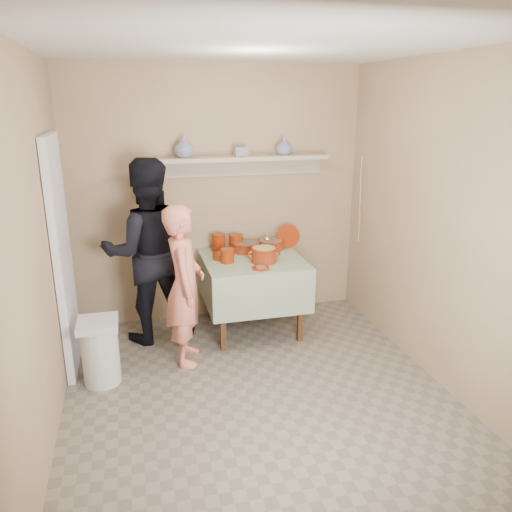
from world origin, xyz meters
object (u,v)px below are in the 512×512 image
object	(u,v)px
cazuela_rice	(264,254)
trash_bin	(100,351)
person_cook	(185,286)
serving_table	(253,269)
person_helper	(148,252)

from	to	relation	value
cazuela_rice	trash_bin	bearing A→B (deg)	-160.78
person_cook	cazuela_rice	distance (m)	0.88
person_cook	serving_table	size ratio (longest dim) A/B	1.47
serving_table	trash_bin	size ratio (longest dim) A/B	1.74
cazuela_rice	person_helper	bearing A→B (deg)	168.99
person_cook	cazuela_rice	world-z (taller)	person_cook
trash_bin	person_helper	bearing A→B (deg)	58.70
serving_table	cazuela_rice	xyz separation A→B (m)	(0.08, -0.15, 0.20)
person_cook	person_helper	xyz separation A→B (m)	(-0.28, 0.54, 0.17)
serving_table	trash_bin	distance (m)	1.65
person_cook	cazuela_rice	bearing A→B (deg)	-59.93
serving_table	cazuela_rice	distance (m)	0.27
person_helper	trash_bin	world-z (taller)	person_helper
person_helper	person_cook	bearing A→B (deg)	113.49
trash_bin	cazuela_rice	bearing A→B (deg)	19.22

